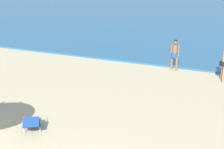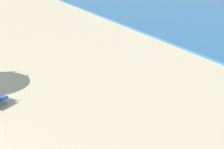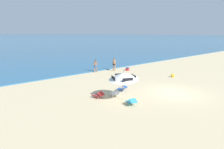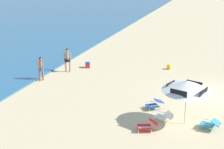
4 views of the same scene
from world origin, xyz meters
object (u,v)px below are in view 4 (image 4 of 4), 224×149
Objects in this scene: beach_umbrella_striped_main at (187,86)px; person_standing_beside at (41,67)px; cooler_box at (88,65)px; lounge_chair_spare_folded at (148,125)px; lounge_chair_facing_sea at (155,104)px; lounge_chair_under_umbrella at (210,124)px; beach_ball at (169,67)px; person_standing_near_shore at (67,58)px; lounge_chair_beside_umbrella at (164,116)px.

beach_umbrella_striped_main is 1.83× the size of person_standing_beside.
person_standing_beside reaches higher than cooler_box.
lounge_chair_spare_folded is at bearing -146.35° from cooler_box.
lounge_chair_spare_folded is 9.77m from person_standing_beside.
lounge_chair_spare_folded reaches higher than lounge_chair_facing_sea.
cooler_box is at bearing 42.26° from lounge_chair_facing_sea.
lounge_chair_under_umbrella is at bearing -121.55° from lounge_chair_facing_sea.
lounge_chair_facing_sea is at bearing 49.22° from beach_umbrella_striped_main.
person_standing_near_shore is at bearing 111.38° from beach_ball.
person_standing_beside is (4.23, 9.62, -0.93)m from beach_umbrella_striped_main.
beach_umbrella_striped_main is 5.07× the size of cooler_box.
lounge_chair_under_umbrella is at bearing -125.13° from person_standing_near_shore.
beach_umbrella_striped_main is at bearing -51.66° from lounge_chair_spare_folded.
cooler_box is 6.22m from beach_ball.
lounge_chair_beside_umbrella is 1.55m from lounge_chair_facing_sea.
lounge_chair_facing_sea is at bearing -179.33° from beach_ball.
beach_umbrella_striped_main is at bearing -169.80° from beach_ball.
person_standing_near_shore is at bearing 42.56° from lounge_chair_spare_folded.
lounge_chair_beside_umbrella is (-0.02, 0.95, -1.59)m from beach_umbrella_striped_main.
lounge_chair_beside_umbrella is 10.69m from cooler_box.
beach_umbrella_striped_main is at bearing -130.78° from lounge_chair_facing_sea.
beach_ball is (1.24, -6.09, -0.01)m from cooler_box.
person_standing_near_shore is 4.51× the size of beach_ball.
beach_umbrella_striped_main is 1.85m from lounge_chair_beside_umbrella.
person_standing_near_shore is 1.08× the size of person_standing_beside.
lounge_chair_under_umbrella is (-0.30, -1.14, -1.59)m from beach_umbrella_striped_main.
lounge_chair_under_umbrella is 0.62× the size of person_standing_beside.
person_standing_beside reaches higher than lounge_chair_spare_folded.
beach_ball is at bearing 0.67° from lounge_chair_facing_sea.
cooler_box is at bearing 46.44° from lounge_chair_under_umbrella.
lounge_chair_spare_folded is 1.73× the size of cooler_box.
person_standing_beside is at bearing 66.24° from beach_umbrella_striped_main.
lounge_chair_spare_folded is at bearing 108.73° from lounge_chair_under_umbrella.
lounge_chair_under_umbrella is 11.70m from person_standing_beside.
beach_umbrella_striped_main reaches higher than person_standing_beside.
beach_umbrella_striped_main is at bearing 75.11° from lounge_chair_under_umbrella.
beach_umbrella_striped_main reaches higher than person_standing_near_shore.
lounge_chair_facing_sea is 0.58× the size of person_standing_near_shore.
lounge_chair_spare_folded is (-1.21, 1.53, -1.59)m from beach_umbrella_striped_main.
lounge_chair_facing_sea is at bearing 1.57° from lounge_chair_spare_folded.
person_standing_near_shore is 1.98m from cooler_box.
beach_umbrella_striped_main reaches higher than lounge_chair_beside_umbrella.
lounge_chair_beside_umbrella is at bearing 82.26° from lounge_chair_under_umbrella.
beach_ball is at bearing -68.62° from person_standing_near_shore.
cooler_box is at bearing 101.54° from beach_ball.
lounge_chair_beside_umbrella is 2.61× the size of beach_ball.
lounge_chair_beside_umbrella is at bearing -26.12° from lounge_chair_spare_folded.
person_standing_near_shore is (6.67, 8.77, -0.85)m from beach_umbrella_striped_main.
lounge_chair_spare_folded is (-1.19, 0.58, -0.00)m from lounge_chair_beside_umbrella.
person_standing_near_shore reaches higher than beach_ball.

